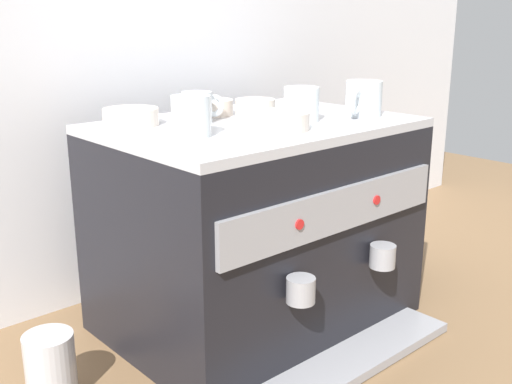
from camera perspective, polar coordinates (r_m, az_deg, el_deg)
name	(u,v)px	position (r m, az deg, el deg)	size (l,w,h in m)	color
ground_plane	(256,318)	(1.53, 0.00, -11.53)	(4.00, 4.00, 0.00)	brown
tiled_backsplash_wall	(159,68)	(1.66, -8.89, 11.20)	(2.80, 0.03, 1.15)	silver
espresso_machine	(257,225)	(1.43, 0.11, -3.10)	(0.67, 0.58, 0.48)	black
ceramic_cup_0	(198,107)	(1.36, -5.32, 7.78)	(0.10, 0.07, 0.07)	silver
ceramic_cup_1	(190,116)	(1.21, -6.08, 7.00)	(0.08, 0.12, 0.08)	silver
ceramic_cup_2	(302,104)	(1.38, 4.26, 8.09)	(0.11, 0.08, 0.08)	silver
ceramic_cup_3	(363,99)	(1.46, 9.82, 8.47)	(0.12, 0.08, 0.08)	silver
ceramic_bowl_0	(280,121)	(1.28, 2.25, 6.54)	(0.12, 0.12, 0.04)	beige
ceramic_bowl_1	(131,117)	(1.35, -11.45, 6.77)	(0.12, 0.12, 0.04)	beige
ceramic_bowl_2	(210,108)	(1.47, -4.28, 7.76)	(0.11, 0.11, 0.04)	beige
ceramic_bowl_3	(255,109)	(1.41, -0.07, 7.64)	(0.09, 0.09, 0.04)	beige
coffee_grinder	(386,193)	(1.78, 11.88, -0.09)	(0.15, 0.15, 0.44)	#333338
milk_pitcher	(51,368)	(1.27, -18.39, -15.09)	(0.09, 0.09, 0.14)	#B7B7BC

